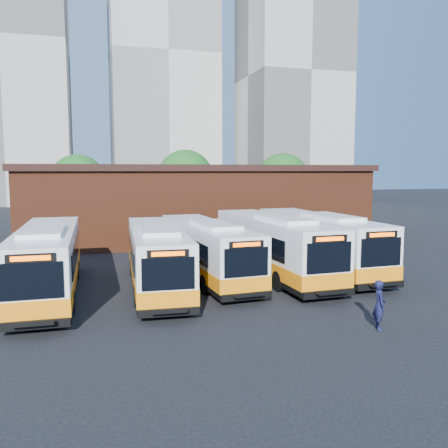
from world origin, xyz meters
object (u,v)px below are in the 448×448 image
object	(u,v)px
bus_mideast	(273,248)
transit_worker	(379,305)
bus_east	(318,244)
bus_farwest	(48,263)
bus_midwest	(207,252)
bus_west	(157,259)

from	to	relation	value
bus_mideast	transit_worker	xyz separation A→B (m)	(0.47, -9.74, -0.64)
bus_east	transit_worker	bearing A→B (deg)	-106.70
bus_farwest	bus_midwest	world-z (taller)	bus_farwest
bus_west	bus_midwest	xyz separation A→B (m)	(2.97, 1.41, -0.01)
bus_west	bus_farwest	bearing A→B (deg)	-176.99
bus_mideast	bus_east	distance (m)	3.23
bus_west	bus_midwest	distance (m)	3.28
bus_farwest	bus_mideast	bearing A→B (deg)	5.71
transit_worker	bus_farwest	bearing A→B (deg)	74.70
bus_east	transit_worker	size ratio (longest dim) A/B	6.82
bus_midwest	bus_mideast	xyz separation A→B (m)	(3.77, -0.26, 0.11)
bus_farwest	bus_midwest	bearing A→B (deg)	10.01
bus_west	transit_worker	world-z (taller)	bus_west
bus_farwest	bus_east	distance (m)	15.21
bus_midwest	bus_farwest	bearing A→B (deg)	-174.33
transit_worker	bus_mideast	bearing A→B (deg)	22.17
bus_farwest	bus_mideast	xyz separation A→B (m)	(11.94, 1.14, 0.04)
bus_midwest	transit_worker	bearing A→B (deg)	-71.15
bus_farwest	bus_west	bearing A→B (deg)	0.25
bus_west	bus_midwest	size ratio (longest dim) A/B	1.00
bus_midwest	bus_mideast	distance (m)	3.78
bus_mideast	bus_east	xyz separation A→B (m)	(3.17, 0.66, -0.01)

